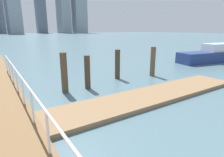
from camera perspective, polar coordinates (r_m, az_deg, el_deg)
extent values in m
plane|color=slate|center=(15.08, -17.10, 2.13)|extent=(300.00, 300.00, 0.00)
cube|color=#93704C|center=(9.00, 11.29, -5.35)|extent=(11.03, 2.00, 0.18)
cylinder|color=white|center=(4.55, -18.93, -15.41)|extent=(0.06, 0.06, 1.05)
cylinder|color=white|center=(6.10, -23.14, -7.87)|extent=(0.06, 0.06, 1.05)
cylinder|color=white|center=(7.73, -25.52, -3.42)|extent=(0.06, 0.06, 1.05)
cylinder|color=white|center=(9.40, -27.06, -0.53)|extent=(0.06, 0.06, 1.05)
cylinder|color=white|center=(11.09, -28.13, 1.48)|extent=(0.06, 0.06, 1.05)
cylinder|color=white|center=(12.79, -28.91, 2.96)|extent=(0.06, 0.06, 1.05)
cylinder|color=white|center=(14.50, -29.52, 4.09)|extent=(0.06, 0.06, 1.05)
cylinder|color=white|center=(2.86, -10.26, -22.09)|extent=(0.06, 24.34, 0.06)
cylinder|color=#473826|center=(10.11, -7.53, 1.88)|extent=(0.31, 0.31, 1.81)
cylinder|color=brown|center=(13.14, 12.34, 5.09)|extent=(0.34, 0.34, 2.00)
cylinder|color=brown|center=(9.65, -14.39, 1.64)|extent=(0.33, 0.33, 2.05)
cylinder|color=#473826|center=(12.08, 1.68, 4.34)|extent=(0.33, 0.33, 1.90)
cube|color=navy|center=(20.92, 28.04, 5.88)|extent=(7.49, 3.18, 1.02)
cube|color=white|center=(21.50, 29.82, 8.25)|extent=(3.35, 2.04, 0.76)
cube|color=#8C939E|center=(141.08, -28.06, 18.30)|extent=(8.40, 13.93, 31.24)
cube|color=slate|center=(162.49, -21.07, 19.71)|extent=(7.27, 6.72, 38.93)
cube|color=#8C939E|center=(158.88, -14.73, 20.31)|extent=(7.20, 14.00, 38.92)
cube|color=#8C939E|center=(160.03, -9.98, 21.01)|extent=(10.47, 8.95, 41.64)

